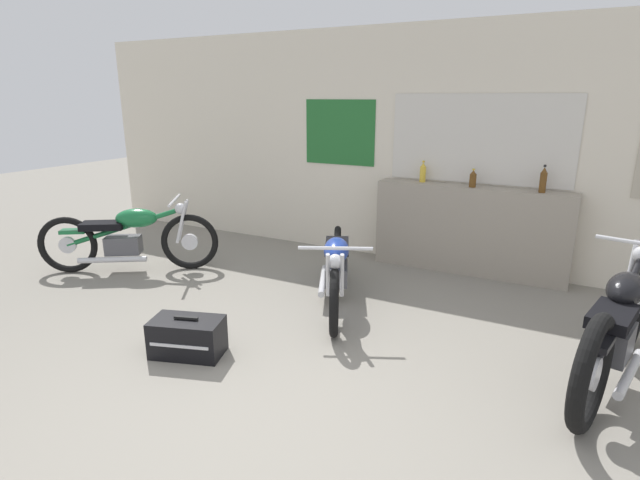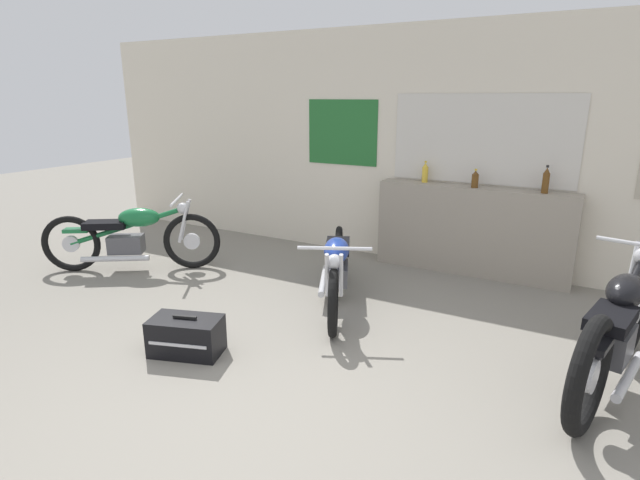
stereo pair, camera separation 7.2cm
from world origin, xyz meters
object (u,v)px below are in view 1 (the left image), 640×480
bottle_leftmost (423,173)px  bottle_center (543,180)px  bottle_left_center (473,179)px  motorcycle_green (128,237)px  motorcycle_blue (336,265)px  motorcycle_black (617,328)px  hard_case_black (187,337)px

bottle_leftmost → bottle_center: (1.31, -0.07, 0.02)m
bottle_leftmost → bottle_left_center: 0.60m
bottle_center → motorcycle_green: bottle_center is taller
motorcycle_blue → motorcycle_green: (-2.55, -0.29, 0.03)m
motorcycle_blue → bottle_center: bearing=41.6°
motorcycle_black → motorcycle_blue: motorcycle_black is taller
bottle_leftmost → hard_case_black: (-0.94, -3.06, -0.98)m
bottle_left_center → bottle_center: bearing=1.0°
bottle_leftmost → motorcycle_blue: bearing=-103.3°
bottle_left_center → motorcycle_green: (-3.51, -1.77, -0.69)m
bottle_center → bottle_left_center: bearing=-179.0°
motorcycle_blue → bottle_leftmost: bearing=76.7°
bottle_left_center → motorcycle_blue: 1.90m
bottle_leftmost → motorcycle_green: 3.53m
motorcycle_black → motorcycle_blue: size_ratio=1.09×
motorcycle_black → hard_case_black: size_ratio=3.23×
bottle_leftmost → hard_case_black: bearing=-107.1°
hard_case_black → bottle_center: bearing=53.1°
bottle_center → motorcycle_blue: (-1.68, -1.49, -0.76)m
bottle_leftmost → bottle_center: size_ratio=0.86×
bottle_left_center → motorcycle_green: 4.00m
motorcycle_green → motorcycle_black: bearing=-1.4°
motorcycle_blue → hard_case_black: 1.63m
bottle_center → motorcycle_black: bottle_center is taller
hard_case_black → bottle_left_center: bearing=62.7°
motorcycle_black → bottle_left_center: bearing=127.0°
bottle_center → motorcycle_green: bearing=-157.1°
bottle_leftmost → motorcycle_blue: bottle_leftmost is taller
hard_case_black → bottle_leftmost: bearing=72.9°
bottle_leftmost → hard_case_black: size_ratio=0.40×
motorcycle_black → hard_case_black: (-2.96, -1.09, -0.29)m
bottle_leftmost → bottle_center: bottle_center is taller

